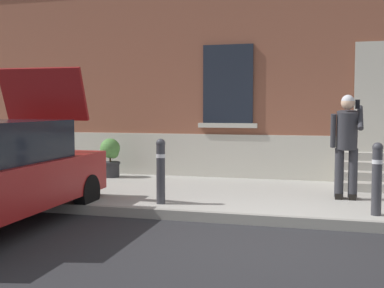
{
  "coord_description": "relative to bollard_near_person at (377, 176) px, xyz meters",
  "views": [
    {
      "loc": [
        0.84,
        -6.1,
        1.68
      ],
      "look_at": [
        -1.28,
        1.6,
        1.1
      ],
      "focal_mm": 46.45,
      "sensor_mm": 36.0,
      "label": 1
    }
  ],
  "objects": [
    {
      "name": "bollard_far_left",
      "position": [
        -3.25,
        0.0,
        0.0
      ],
      "size": [
        0.15,
        0.15,
        1.04
      ],
      "color": "#333338",
      "rests_on": "sidewalk"
    },
    {
      "name": "bollard_near_person",
      "position": [
        0.0,
        0.0,
        0.0
      ],
      "size": [
        0.15,
        0.15,
        1.04
      ],
      "color": "#333338",
      "rests_on": "sidewalk"
    },
    {
      "name": "ground_plane",
      "position": [
        -1.52,
        -1.35,
        -0.71
      ],
      "size": [
        80.0,
        80.0,
        0.0
      ],
      "primitive_type": "plane",
      "color": "#232326"
    },
    {
      "name": "planter_charcoal",
      "position": [
        -5.33,
        2.62,
        -0.11
      ],
      "size": [
        0.44,
        0.44,
        0.86
      ],
      "color": "#2D2D30",
      "rests_on": "sidewalk"
    },
    {
      "name": "building_facade",
      "position": [
        -1.52,
        3.94,
        3.01
      ],
      "size": [
        24.0,
        1.52,
        7.5
      ],
      "color": "brown",
      "rests_on": "ground"
    },
    {
      "name": "sidewalk",
      "position": [
        -1.52,
        1.45,
        -0.64
      ],
      "size": [
        24.0,
        3.6,
        0.15
      ],
      "primitive_type": "cube",
      "color": "#99968E",
      "rests_on": "ground"
    },
    {
      "name": "planter_cream",
      "position": [
        -7.45,
        2.79,
        -0.11
      ],
      "size": [
        0.44,
        0.44,
        0.86
      ],
      "color": "beige",
      "rests_on": "sidewalk"
    },
    {
      "name": "person_on_phone",
      "position": [
        -0.38,
        1.13,
        0.44
      ],
      "size": [
        0.51,
        0.5,
        1.75
      ],
      "rotation": [
        0.0,
        0.0,
        -0.17
      ],
      "color": "#2D2D33",
      "rests_on": "sidewalk"
    },
    {
      "name": "curb_edge",
      "position": [
        -1.52,
        -0.41,
        -0.64
      ],
      "size": [
        24.0,
        0.12,
        0.15
      ],
      "primitive_type": "cube",
      "color": "gray",
      "rests_on": "ground"
    }
  ]
}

